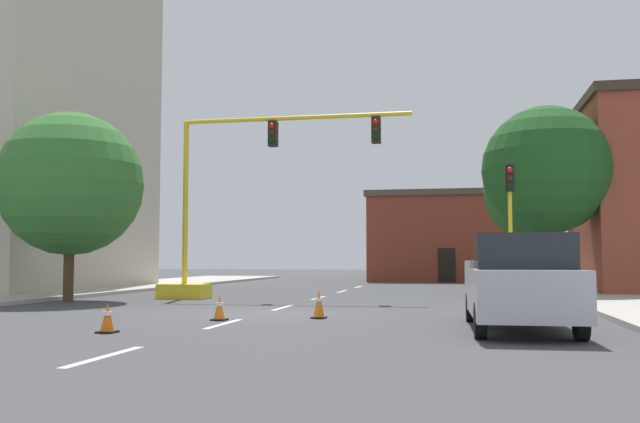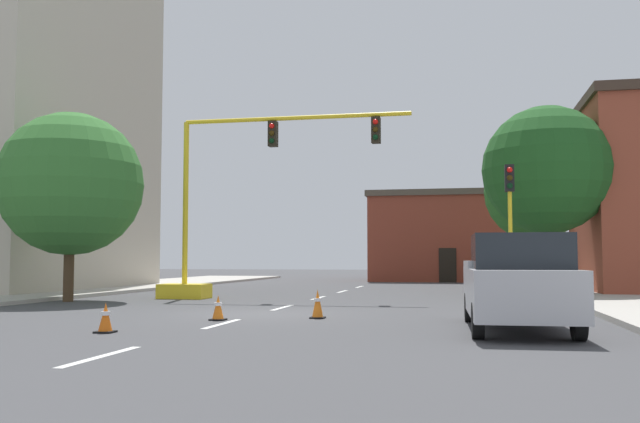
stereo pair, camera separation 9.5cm
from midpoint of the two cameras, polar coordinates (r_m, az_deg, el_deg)
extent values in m
plane|color=#424244|center=(19.27, -4.84, -8.32)|extent=(160.00, 160.00, 0.00)
cube|color=#B2ADA3|center=(31.60, -21.74, -6.20)|extent=(6.00, 56.00, 0.14)
cube|color=silver|center=(11.41, -17.16, -11.21)|extent=(0.16, 2.40, 0.01)
cube|color=silver|center=(16.42, -7.82, -9.06)|extent=(0.16, 2.40, 0.01)
cube|color=silver|center=(21.67, -2.97, -7.83)|extent=(0.16, 2.40, 0.01)
cube|color=silver|center=(27.03, -0.03, -7.05)|extent=(0.16, 2.40, 0.01)
cube|color=silver|center=(32.43, 1.92, -6.53)|extent=(0.16, 2.40, 0.01)
cube|color=silver|center=(37.86, 3.31, -6.15)|extent=(0.16, 2.40, 0.01)
cube|color=brown|center=(50.19, 10.50, -2.33)|extent=(10.33, 9.31, 5.63)
cube|color=#4C4238|center=(50.36, 10.46, 1.10)|extent=(10.63, 9.61, 0.40)
cube|color=black|center=(45.49, 10.42, -4.33)|extent=(1.10, 0.06, 2.20)
cube|color=yellow|center=(27.14, -10.90, -6.40)|extent=(1.80, 1.20, 0.55)
cylinder|color=yellow|center=(27.20, -10.80, 0.72)|extent=(0.20, 0.20, 6.20)
cylinder|color=yellow|center=(26.32, -1.91, 7.63)|extent=(8.63, 0.16, 0.16)
cube|color=black|center=(26.42, -3.75, 6.32)|extent=(0.32, 0.36, 0.95)
sphere|color=red|center=(26.29, -3.86, 6.98)|extent=(0.20, 0.20, 0.20)
sphere|color=#38280A|center=(26.24, -3.86, 6.38)|extent=(0.20, 0.20, 0.20)
sphere|color=black|center=(26.19, -3.86, 5.78)|extent=(0.20, 0.20, 0.20)
cube|color=black|center=(25.69, 4.69, 6.62)|extent=(0.32, 0.36, 0.95)
sphere|color=red|center=(25.55, 4.64, 7.30)|extent=(0.20, 0.20, 0.20)
sphere|color=#38280A|center=(25.50, 4.64, 6.69)|extent=(0.20, 0.20, 0.20)
sphere|color=black|center=(25.45, 4.65, 6.07)|extent=(0.20, 0.20, 0.20)
cylinder|color=yellow|center=(25.31, 15.37, -1.70)|extent=(0.14, 0.14, 4.80)
cube|color=black|center=(25.45, 15.29, 2.63)|extent=(0.32, 0.36, 0.95)
sphere|color=red|center=(25.29, 15.30, 3.30)|extent=(0.20, 0.20, 0.20)
sphere|color=#38280A|center=(25.26, 15.32, 2.67)|extent=(0.20, 0.20, 0.20)
sphere|color=black|center=(25.23, 15.33, 2.04)|extent=(0.20, 0.20, 0.20)
cylinder|color=brown|center=(29.99, 18.26, -3.51)|extent=(0.36, 0.36, 3.18)
sphere|color=#1E511E|center=(30.21, 18.12, 3.26)|extent=(5.26, 5.26, 5.26)
cylinder|color=#4C3823|center=(39.34, 17.28, -3.63)|extent=(0.36, 0.36, 3.12)
sphere|color=#286023|center=(39.51, 17.18, 1.57)|extent=(5.40, 5.40, 5.40)
cylinder|color=#4C3823|center=(26.21, -19.70, -4.47)|extent=(0.36, 0.36, 2.26)
sphere|color=#33702D|center=(26.35, -19.55, 2.14)|extent=(5.08, 5.08, 5.08)
cube|color=#BCBCC1|center=(15.40, 15.88, -6.26)|extent=(2.17, 5.46, 0.95)
cube|color=#1E2328|center=(14.49, 16.21, -3.15)|extent=(1.90, 1.86, 0.70)
cube|color=#BCBCC1|center=(16.57, 15.41, -4.18)|extent=(2.09, 2.87, 0.16)
cylinder|color=black|center=(13.75, 20.53, -8.45)|extent=(0.24, 0.69, 0.68)
cylinder|color=black|center=(13.53, 12.93, -8.68)|extent=(0.24, 0.69, 0.68)
cylinder|color=black|center=(17.36, 18.24, -7.51)|extent=(0.24, 0.69, 0.68)
cylinder|color=black|center=(17.19, 12.24, -7.65)|extent=(0.24, 0.69, 0.68)
cube|color=black|center=(14.96, -16.93, -9.37)|extent=(0.36, 0.36, 0.04)
cone|color=orange|center=(14.93, -16.90, -8.20)|extent=(0.28, 0.28, 0.57)
cylinder|color=white|center=(14.93, -16.90, -7.94)|extent=(0.19, 0.19, 0.08)
cube|color=black|center=(17.76, -0.04, -8.65)|extent=(0.36, 0.36, 0.04)
cone|color=orange|center=(17.73, -0.04, -7.48)|extent=(0.28, 0.28, 0.69)
cylinder|color=white|center=(17.73, -0.04, -7.21)|extent=(0.19, 0.19, 0.08)
cube|color=black|center=(17.37, -8.16, -8.72)|extent=(0.36, 0.36, 0.04)
cone|color=orange|center=(17.35, -8.15, -7.71)|extent=(0.28, 0.28, 0.57)
cylinder|color=white|center=(17.34, -8.15, -7.48)|extent=(0.19, 0.19, 0.08)
camera|label=1|loc=(0.05, -89.90, -0.01)|focal=39.26mm
camera|label=2|loc=(0.05, 90.10, 0.01)|focal=39.26mm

